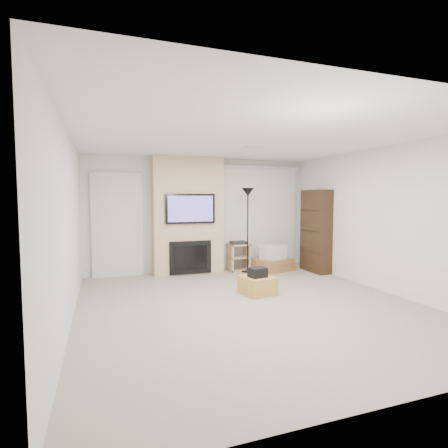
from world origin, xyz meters
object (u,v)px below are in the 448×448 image
object	(u,v)px
box_stack	(273,260)
bookshelf	(316,231)
av_stand	(239,255)
floor_lamp	(248,206)
ottoman	(258,285)

from	to	relation	value
box_stack	bookshelf	size ratio (longest dim) A/B	0.57
av_stand	bookshelf	size ratio (longest dim) A/B	0.37
av_stand	box_stack	distance (m)	0.79
floor_lamp	ottoman	bearing A→B (deg)	-107.73
box_stack	bookshelf	world-z (taller)	bookshelf
ottoman	floor_lamp	world-z (taller)	floor_lamp
ottoman	av_stand	bearing A→B (deg)	77.79
floor_lamp	av_stand	distance (m)	1.13
av_stand	box_stack	xyz separation A→B (m)	(0.74, -0.23, -0.13)
floor_lamp	bookshelf	bearing A→B (deg)	-17.97
box_stack	bookshelf	distance (m)	1.15
floor_lamp	av_stand	size ratio (longest dim) A/B	2.79
ottoman	av_stand	xyz separation A→B (m)	(0.41, 1.91, 0.20)
bookshelf	box_stack	bearing A→B (deg)	152.35
ottoman	box_stack	xyz separation A→B (m)	(1.15, 1.68, 0.07)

